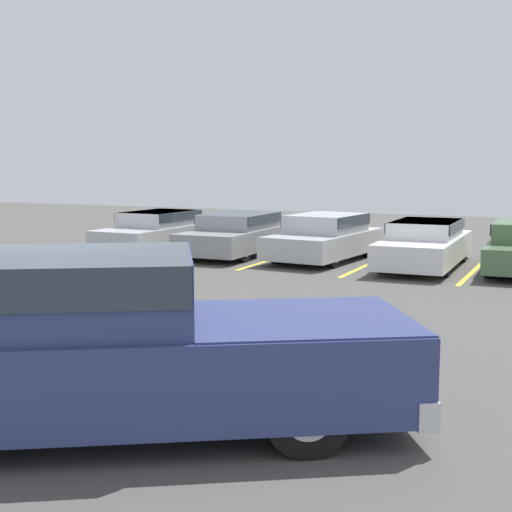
{
  "coord_description": "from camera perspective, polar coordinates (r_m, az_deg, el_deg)",
  "views": [
    {
      "loc": [
        5.6,
        -6.57,
        2.65
      ],
      "look_at": [
        0.3,
        4.87,
        1.0
      ],
      "focal_mm": 50.0,
      "sensor_mm": 36.0,
      "label": 1
    }
  ],
  "objects": [
    {
      "name": "ground_plane",
      "position": [
        9.03,
        -15.11,
        -9.88
      ],
      "size": [
        60.0,
        60.0,
        0.0
      ],
      "primitive_type": "plane",
      "color": "#4C4947"
    },
    {
      "name": "stall_stripe_a",
      "position": [
        22.72,
        -10.71,
        0.64
      ],
      "size": [
        0.12,
        5.4,
        0.01
      ],
      "primitive_type": "cube",
      "color": "yellow",
      "rests_on": "ground_plane"
    },
    {
      "name": "stall_stripe_d",
      "position": [
        19.22,
        9.21,
        -0.55
      ],
      "size": [
        0.12,
        5.4,
        0.01
      ],
      "primitive_type": "cube",
      "color": "yellow",
      "rests_on": "ground_plane"
    },
    {
      "name": "stall_stripe_c",
      "position": [
        20.1,
        1.83,
        -0.11
      ],
      "size": [
        0.12,
        5.4,
        0.01
      ],
      "primitive_type": "cube",
      "color": "yellow",
      "rests_on": "ground_plane"
    },
    {
      "name": "stall_stripe_b",
      "position": [
        21.28,
        -4.82,
        0.29
      ],
      "size": [
        0.12,
        5.4,
        0.01
      ],
      "primitive_type": "cube",
      "color": "yellow",
      "rests_on": "ground_plane"
    },
    {
      "name": "parked_sedan_d",
      "position": [
        18.68,
        13.38,
        1.06
      ],
      "size": [
        1.79,
        4.81,
        1.19
      ],
      "rotation": [
        0.0,
        0.0,
        -1.56
      ],
      "color": "silver",
      "rests_on": "ground_plane"
    },
    {
      "name": "parked_sedan_b",
      "position": [
        20.64,
        -1.43,
        1.88
      ],
      "size": [
        1.91,
        4.64,
        1.2
      ],
      "rotation": [
        0.0,
        0.0,
        -1.55
      ],
      "color": "gray",
      "rests_on": "ground_plane"
    },
    {
      "name": "pickup_truck",
      "position": [
        7.21,
        -11.28,
        -6.93
      ],
      "size": [
        6.11,
        4.83,
        1.78
      ],
      "rotation": [
        0.0,
        0.0,
        0.55
      ],
      "color": "navy",
      "rests_on": "ground_plane"
    },
    {
      "name": "parked_sedan_a",
      "position": [
        22.08,
        -7.79,
        2.15
      ],
      "size": [
        1.91,
        4.68,
        1.18
      ],
      "rotation": [
        0.0,
        0.0,
        -1.6
      ],
      "color": "#B7BABF",
      "rests_on": "ground_plane"
    },
    {
      "name": "parked_sedan_c",
      "position": [
        19.59,
        5.57,
        1.62
      ],
      "size": [
        2.25,
        4.37,
        1.26
      ],
      "rotation": [
        0.0,
        0.0,
        -1.67
      ],
      "color": "#B7BABF",
      "rests_on": "ground_plane"
    },
    {
      "name": "stall_stripe_e",
      "position": [
        18.69,
        17.14,
        -1.02
      ],
      "size": [
        0.12,
        5.4,
        0.01
      ],
      "primitive_type": "cube",
      "color": "yellow",
      "rests_on": "ground_plane"
    }
  ]
}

